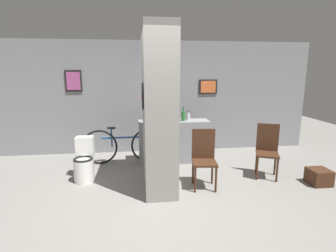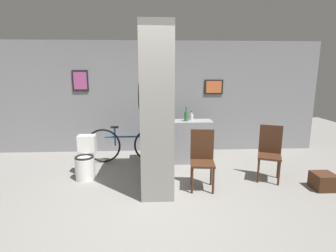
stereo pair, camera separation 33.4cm
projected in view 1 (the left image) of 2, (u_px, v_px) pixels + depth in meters
The scene contains 11 objects.
ground_plane at pixel (153, 203), 3.88m from camera, with size 14.00×14.00×0.00m, color gray.
wall_back at pixel (145, 98), 6.17m from camera, with size 8.00×0.09×2.60m.
pillar_center at pixel (159, 110), 4.21m from camera, with size 0.52×1.20×2.60m.
counter_shelf at pixel (174, 141), 5.59m from camera, with size 1.48×0.44×0.89m.
toilet at pixel (84, 162), 4.64m from camera, with size 0.35×0.51×0.76m.
chair_near_pillar at pixel (204, 156), 4.36m from camera, with size 0.43×0.43×0.97m.
chair_by_doorway at pixel (267, 149), 4.79m from camera, with size 0.51×0.51×0.97m.
bicycle at pixel (124, 146), 5.50m from camera, with size 1.75×0.42×0.79m.
bottle_tall at pixel (183, 116), 5.47m from camera, with size 0.08×0.08×0.30m.
bottle_short at pixel (188, 117), 5.58m from camera, with size 0.08×0.08×0.20m.
floor_crate at pixel (319, 177), 4.50m from camera, with size 0.34×0.34×0.27m.
Camera 1 is at (-0.22, -3.57, 1.91)m, focal length 28.00 mm.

